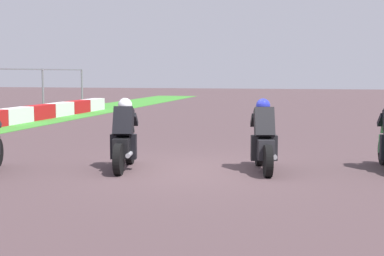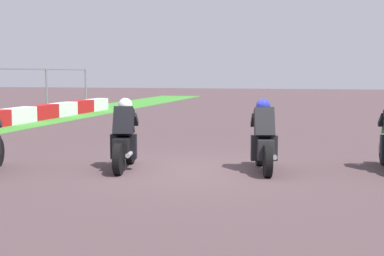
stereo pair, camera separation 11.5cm
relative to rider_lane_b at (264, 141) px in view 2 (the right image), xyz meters
The scene contains 3 objects.
ground_plane 1.66m from the rider_lane_b, 99.33° to the left, with size 120.00×120.00×0.00m, color #4E3A3D.
rider_lane_b is the anchor object (origin of this frame).
rider_lane_c 2.92m from the rider_lane_b, 98.75° to the left, with size 2.03×0.61×1.51m.
Camera 2 is at (-11.26, -2.74, 2.05)m, focal length 52.17 mm.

